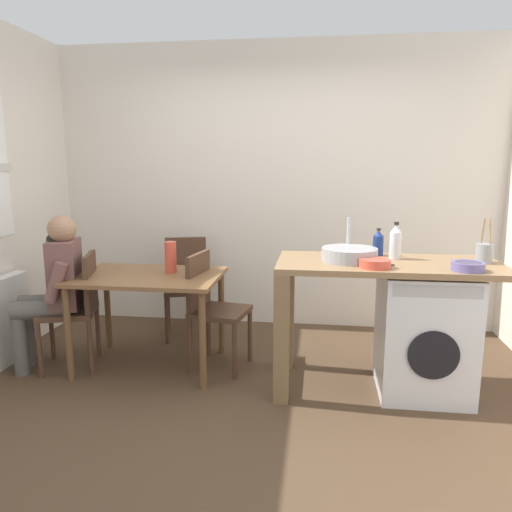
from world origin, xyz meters
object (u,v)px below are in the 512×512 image
object	(u,v)px
mixing_bowl	(375,263)
utensil_crock	(484,253)
dining_table	(149,287)
colander	(468,266)
chair_opposite	(211,304)
seated_person	(54,284)
chair_spare_by_wall	(186,281)
bottle_tall_green	(378,243)
washing_machine	(424,332)
vase	(171,257)
bottle_squat_brown	(396,242)
chair_person_seat	(78,304)

from	to	relation	value
mixing_bowl	utensil_crock	xyz separation A→B (m)	(0.74, 0.25, 0.04)
utensil_crock	mixing_bowl	bearing A→B (deg)	-161.38
dining_table	colander	world-z (taller)	colander
dining_table	chair_opposite	xyz separation A→B (m)	(0.48, 0.06, -0.14)
dining_table	seated_person	size ratio (longest dim) A/B	0.92
chair_spare_by_wall	bottle_tall_green	world-z (taller)	bottle_tall_green
seated_person	chair_spare_by_wall	bearing A→B (deg)	-57.58
bottle_tall_green	colander	bearing A→B (deg)	-42.55
chair_opposite	colander	size ratio (longest dim) A/B	4.50
chair_spare_by_wall	washing_machine	xyz separation A→B (m)	(1.95, -0.94, -0.08)
seated_person	washing_machine	bearing A→B (deg)	-107.29
chair_spare_by_wall	vase	bearing A→B (deg)	79.93
bottle_tall_green	bottle_squat_brown	size ratio (longest dim) A/B	0.76
bottle_tall_green	utensil_crock	size ratio (longest dim) A/B	0.66
seated_person	colander	size ratio (longest dim) A/B	6.00
chair_spare_by_wall	seated_person	distance (m)	1.20
vase	bottle_squat_brown	bearing A→B (deg)	-4.90
seated_person	bottle_squat_brown	size ratio (longest dim) A/B	4.61
seated_person	vase	distance (m)	0.90
washing_machine	chair_opposite	bearing A→B (deg)	171.64
chair_spare_by_wall	bottle_tall_green	xyz separation A→B (m)	(1.64, -0.70, 0.50)
washing_machine	dining_table	bearing A→B (deg)	175.35
chair_opposite	utensil_crock	size ratio (longest dim) A/B	3.00
bottle_tall_green	chair_opposite	bearing A→B (deg)	-179.55
chair_opposite	seated_person	world-z (taller)	seated_person
chair_person_seat	chair_spare_by_wall	bearing A→B (deg)	-52.89
chair_person_seat	bottle_squat_brown	size ratio (longest dim) A/B	3.46
washing_machine	mixing_bowl	world-z (taller)	mixing_bowl
bottle_squat_brown	vase	xyz separation A→B (m)	(-1.67, 0.14, -0.18)
utensil_crock	vase	xyz separation A→B (m)	(-2.24, 0.21, -0.13)
chair_person_seat	bottle_tall_green	distance (m)	2.33
chair_spare_by_wall	mixing_bowl	bearing A→B (deg)	128.12
chair_person_seat	vase	size ratio (longest dim) A/B	3.69
bottle_squat_brown	vase	world-z (taller)	bottle_squat_brown
seated_person	bottle_squat_brown	bearing A→B (deg)	-104.60
bottle_squat_brown	chair_person_seat	bearing A→B (deg)	-179.14
chair_person_seat	washing_machine	distance (m)	2.58
colander	dining_table	bearing A→B (deg)	170.20
chair_opposite	utensil_crock	xyz separation A→B (m)	(1.92, -0.18, 0.48)
chair_opposite	seated_person	xyz separation A→B (m)	(-1.18, -0.19, 0.16)
chair_opposite	mixing_bowl	bearing A→B (deg)	80.01
seated_person	mixing_bowl	size ratio (longest dim) A/B	5.95
dining_table	bottle_squat_brown	xyz separation A→B (m)	(1.82, -0.04, 0.39)
seated_person	washing_machine	distance (m)	2.74
dining_table	chair_opposite	distance (m)	0.50
mixing_bowl	chair_person_seat	bearing A→B (deg)	172.66
bottle_tall_green	mixing_bowl	distance (m)	0.44
chair_spare_by_wall	mixing_bowl	world-z (taller)	mixing_bowl
bottle_squat_brown	mixing_bowl	size ratio (longest dim) A/B	1.29
utensil_crock	chair_person_seat	bearing A→B (deg)	179.35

